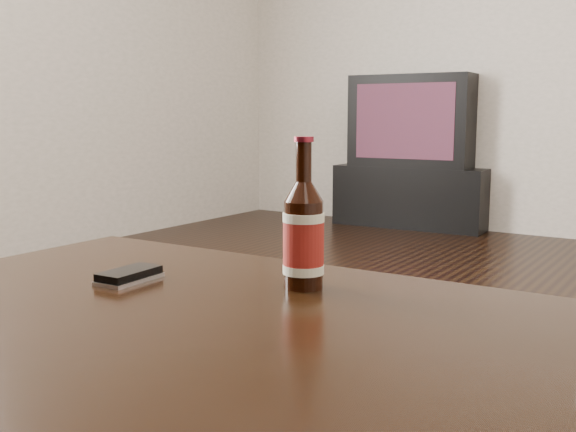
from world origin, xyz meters
The scene contains 6 objects.
floor centered at (0.00, 0.00, -0.01)m, with size 5.00×6.00×0.01m, color black.
tv_stand centered at (-1.12, 2.98, 0.21)m, with size 1.05×0.53×0.42m, color black.
tv centered at (-1.12, 2.98, 0.73)m, with size 0.86×0.56×0.62m.
coffee_table centered at (0.21, -0.79, 0.43)m, with size 1.33×0.79×0.49m.
beer_bottle centered at (0.17, -0.57, 0.58)m, with size 0.09×0.09×0.24m.
phone centered at (-0.10, -0.70, 0.50)m, with size 0.06×0.12×0.02m.
Camera 1 is at (0.73, -1.48, 0.77)m, focal length 42.00 mm.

